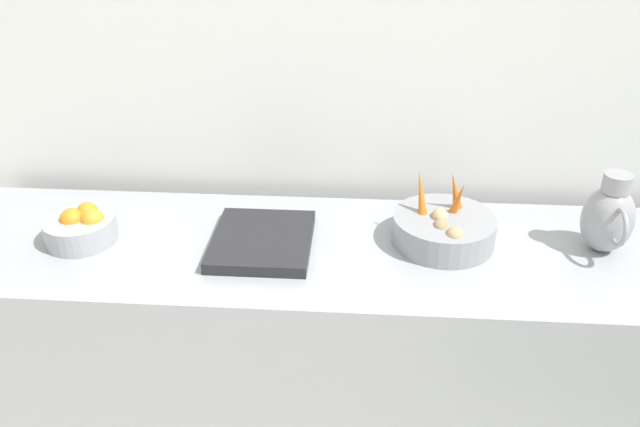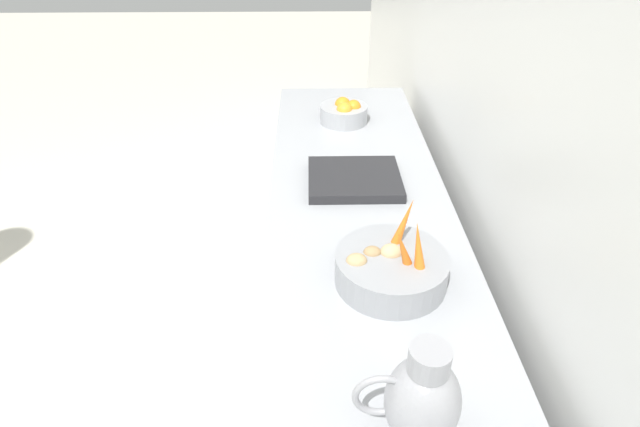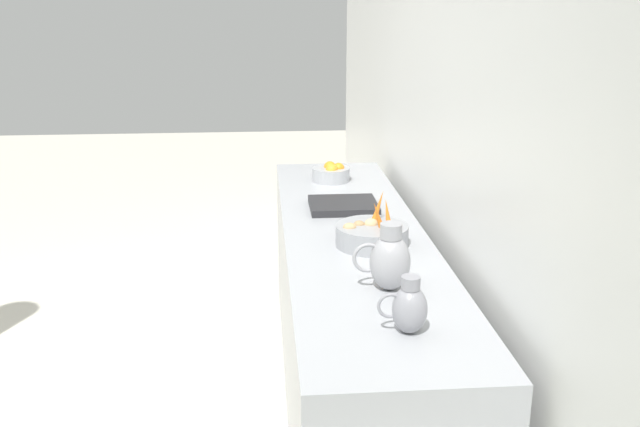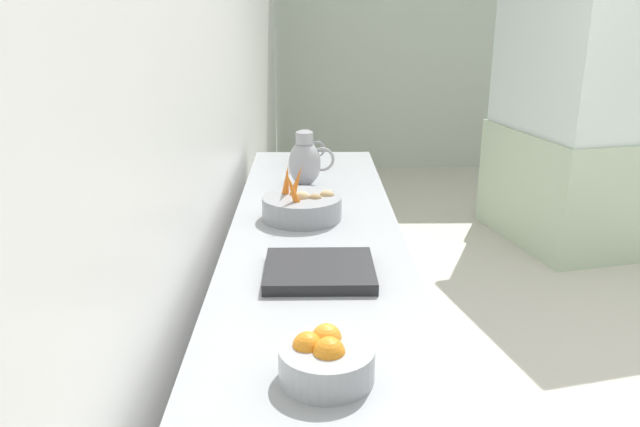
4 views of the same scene
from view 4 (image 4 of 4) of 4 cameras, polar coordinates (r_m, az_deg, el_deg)
tile_wall_left at (r=2.69m, az=-10.12°, el=13.63°), size 0.10×8.12×3.00m
prep_counter at (r=2.49m, az=-0.41°, el=-11.88°), size 0.65×2.74×0.91m
vegetable_colander at (r=2.46m, az=-1.67°, el=0.66°), size 0.31×0.31×0.23m
orange_bowl at (r=1.44m, az=0.51°, el=-13.16°), size 0.22×0.22×0.11m
metal_pitcher_tall at (r=2.91m, az=-1.36°, el=4.74°), size 0.21×0.15×0.25m
metal_pitcher_short at (r=3.25m, az=-1.35°, el=5.75°), size 0.16×0.11×0.19m
counter_sink_basin at (r=1.96m, az=-0.05°, el=-5.21°), size 0.34×0.30×0.04m
glass_block_booth at (r=5.04m, az=23.79°, el=9.14°), size 1.45×1.46×2.09m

